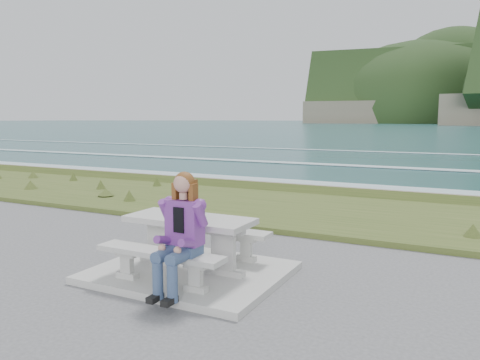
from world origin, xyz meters
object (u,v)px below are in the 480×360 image
object	(u,v)px
bench_seaward	(215,234)
picnic_table	(190,229)
bench_landward	(160,258)
seated_woman	(178,250)

from	to	relation	value
bench_seaward	picnic_table	bearing A→B (deg)	-90.00
bench_landward	bench_seaward	world-z (taller)	same
bench_landward	bench_seaward	bearing A→B (deg)	90.00
picnic_table	seated_woman	xyz separation A→B (m)	(0.38, -0.84, -0.04)
bench_seaward	seated_woman	xyz separation A→B (m)	(0.38, -1.54, 0.19)
bench_landward	seated_woman	bearing A→B (deg)	-20.41
picnic_table	bench_seaward	bearing A→B (deg)	90.00
picnic_table	seated_woman	world-z (taller)	seated_woman
bench_landward	seated_woman	xyz separation A→B (m)	(0.38, -0.14, 0.19)
bench_landward	bench_seaward	xyz separation A→B (m)	(0.00, 1.40, 0.00)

